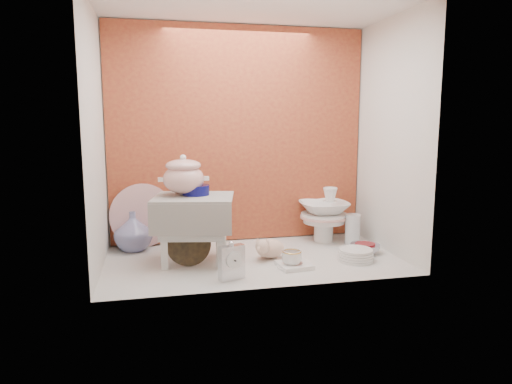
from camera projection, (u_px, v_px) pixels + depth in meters
The scene contains 17 objects.
ground at pixel (254, 259), 2.86m from camera, with size 1.80×1.80×0.00m, color silver.
niche_shell at pixel (247, 108), 2.89m from camera, with size 1.86×1.03×1.53m.
step_stool at pixel (194, 229), 2.77m from camera, with size 0.46×0.40×0.41m, color silver, non-canonical shape.
soup_tureen at pixel (184, 175), 2.76m from camera, with size 0.29×0.29×0.25m, color white, non-canonical shape.
cobalt_bowl at pixel (196, 190), 2.78m from camera, with size 0.16×0.16×0.06m, color #0B0B53.
floral_platter at pixel (142, 215), 3.11m from camera, with size 0.43×0.05×0.43m, color white, non-canonical shape.
blue_white_vase at pixel (133, 231), 3.04m from camera, with size 0.25×0.25×0.26m, color silver.
lacquer_tray at pixel (188, 243), 2.74m from camera, with size 0.27×0.10×0.26m, color black, non-canonical shape.
mantel_clock at pixel (232, 261), 2.49m from camera, with size 0.14×0.05×0.21m, color silver.
plush_pig at pixel (270, 248), 2.87m from camera, with size 0.23×0.15×0.13m, color beige.
teacup_saucer at pixel (292, 267), 2.70m from camera, with size 0.17×0.17×0.01m, color white.
gold_rim_teacup at pixel (292, 258), 2.69m from camera, with size 0.12×0.12×0.09m, color white.
lattice_dish at pixel (294, 265), 2.70m from camera, with size 0.18×0.18×0.03m, color white.
dinner_plate_stack at pixel (356, 255), 2.83m from camera, with size 0.22×0.22×0.07m, color white.
crystal_bowl at pixel (365, 249), 2.99m from camera, with size 0.19×0.19×0.06m, color silver.
clear_glass_vase at pixel (353, 229), 3.20m from camera, with size 0.11×0.11×0.21m, color silver.
porcelain_tower at pixel (324, 214), 3.26m from camera, with size 0.34×0.34×0.39m, color white, non-canonical shape.
Camera 1 is at (-0.58, -2.70, 0.86)m, focal length 32.33 mm.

